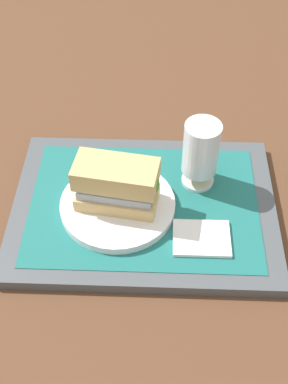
# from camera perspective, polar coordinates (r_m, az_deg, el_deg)

# --- Properties ---
(ground_plane) EXTENTS (3.00, 3.00, 0.00)m
(ground_plane) POSITION_cam_1_polar(r_m,az_deg,el_deg) (0.85, 0.00, -2.25)
(ground_plane) COLOR brown
(tray) EXTENTS (0.44, 0.32, 0.02)m
(tray) POSITION_cam_1_polar(r_m,az_deg,el_deg) (0.85, 0.00, -1.82)
(tray) COLOR #4C5156
(tray) RESTS_ON ground_plane
(placemat) EXTENTS (0.38, 0.27, 0.00)m
(placemat) POSITION_cam_1_polar(r_m,az_deg,el_deg) (0.84, 0.00, -1.35)
(placemat) COLOR #1E6B66
(placemat) RESTS_ON tray
(plate) EXTENTS (0.19, 0.19, 0.01)m
(plate) POSITION_cam_1_polar(r_m,az_deg,el_deg) (0.83, -3.01, -1.49)
(plate) COLOR white
(plate) RESTS_ON placemat
(sandwich) EXTENTS (0.14, 0.08, 0.08)m
(sandwich) POSITION_cam_1_polar(r_m,az_deg,el_deg) (0.79, -2.91, 0.84)
(sandwich) COLOR tan
(sandwich) RESTS_ON plate
(beer_glass) EXTENTS (0.06, 0.06, 0.12)m
(beer_glass) POSITION_cam_1_polar(r_m,az_deg,el_deg) (0.83, 6.48, 4.64)
(beer_glass) COLOR silver
(beer_glass) RESTS_ON placemat
(napkin_folded) EXTENTS (0.09, 0.07, 0.01)m
(napkin_folded) POSITION_cam_1_polar(r_m,az_deg,el_deg) (0.79, 6.57, -5.24)
(napkin_folded) COLOR white
(napkin_folded) RESTS_ON placemat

